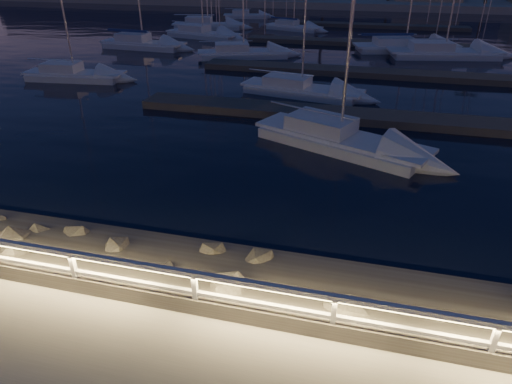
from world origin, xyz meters
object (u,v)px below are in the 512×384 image
sailboat_b (336,137)px  sailboat_g (441,52)px  sailboat_a (72,74)px  sailboat_k (402,46)px  sailboat_m (245,15)px  sailboat_f (241,52)px  sailboat_c (299,88)px  sailboat_i (206,24)px  guard_rail (282,297)px  sailboat_n (292,26)px  sailboat_e (141,43)px  sailboat_j (201,33)px

sailboat_b → sailboat_g: 22.72m
sailboat_a → sailboat_k: size_ratio=0.77×
sailboat_k → sailboat_a: bearing=-159.7°
sailboat_m → sailboat_k: bearing=-55.5°
sailboat_b → sailboat_k: bearing=105.1°
sailboat_b → sailboat_f: bearing=141.6°
sailboat_c → sailboat_f: (-6.44, 9.78, 0.03)m
sailboat_i → sailboat_m: bearing=69.2°
sailboat_a → sailboat_f: bearing=41.6°
sailboat_c → sailboat_i: sailboat_i is taller
guard_rail → sailboat_n: bearing=100.1°
sailboat_g → sailboat_e: bearing=173.7°
sailboat_a → sailboat_f: (9.04, 10.01, 0.00)m
sailboat_e → sailboat_n: (11.18, 14.34, -0.07)m
sailboat_m → sailboat_n: (7.86, -8.64, -0.00)m
sailboat_c → sailboat_e: sailboat_e is taller
sailboat_g → sailboat_j: (-22.60, 4.41, -0.02)m
sailboat_c → guard_rail: bearing=-70.2°
sailboat_c → sailboat_i: (-14.75, 24.22, 0.07)m
sailboat_c → sailboat_k: sailboat_k is taller
sailboat_g → sailboat_m: sailboat_g is taller
sailboat_e → sailboat_n: sailboat_e is taller
sailboat_i → sailboat_m: size_ratio=1.32×
sailboat_b → sailboat_m: 45.27m
sailboat_a → sailboat_b: 20.04m
sailboat_c → sailboat_b: bearing=-57.8°
sailboat_f → sailboat_j: bearing=107.5°
sailboat_f → sailboat_m: (-6.55, 24.67, -0.04)m
guard_rail → sailboat_a: sailboat_a is taller
sailboat_g → sailboat_n: bearing=129.2°
sailboat_n → sailboat_g: bearing=-21.5°
sailboat_b → sailboat_m: (-16.02, 42.34, -0.05)m
sailboat_c → sailboat_e: bearing=156.1°
sailboat_i → sailboat_b: bearing=-72.1°
sailboat_f → sailboat_g: (15.93, 4.12, 0.03)m
guard_rail → sailboat_f: 31.24m
sailboat_j → sailboat_k: (19.57, -2.46, 0.01)m
sailboat_a → sailboat_b: (18.51, -7.66, 0.02)m
sailboat_b → sailboat_c: size_ratio=1.08×
sailboat_n → sailboat_e: bearing=-110.2°
sailboat_b → sailboat_g: bearing=96.8°
sailboat_g → sailboat_k: bearing=135.5°
sailboat_i → sailboat_g: bearing=-34.1°
sailboat_a → sailboat_n: sailboat_a is taller
guard_rail → sailboat_k: (3.43, 35.83, -0.92)m
sailboat_a → sailboat_b: size_ratio=0.86×
sailboat_j → sailboat_k: 19.72m
guard_rail → sailboat_g: size_ratio=2.88×
sailboat_e → sailboat_i: 12.85m
sailboat_e → sailboat_m: size_ratio=1.29×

